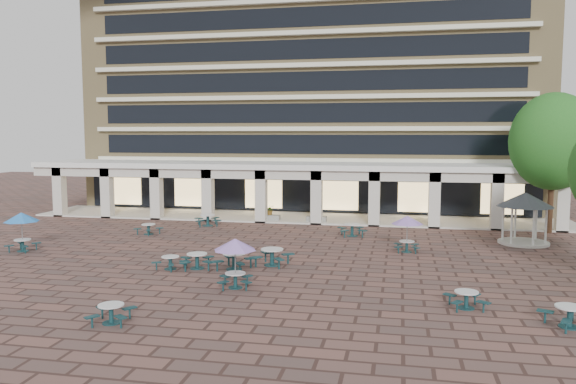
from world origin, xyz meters
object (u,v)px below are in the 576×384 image
at_px(planter_left, 270,215).
at_px(planter_right, 316,217).
at_px(picnic_table_2, 111,312).
at_px(gazebo, 525,206).
at_px(picnic_table_1, 197,259).

relative_size(planter_left, planter_right, 1.00).
distance_m(picnic_table_2, planter_right, 24.01).
relative_size(gazebo, planter_right, 2.23).
bearing_deg(picnic_table_1, gazebo, 10.52).
bearing_deg(planter_left, picnic_table_1, -90.42).
distance_m(picnic_table_1, gazebo, 19.99).
height_order(picnic_table_1, planter_right, planter_right).
bearing_deg(gazebo, planter_left, 162.22).
distance_m(picnic_table_2, gazebo, 25.22).
bearing_deg(planter_left, picnic_table_2, -90.49).
xyz_separation_m(picnic_table_1, gazebo, (17.24, 9.94, 1.89)).
relative_size(gazebo, planter_left, 2.23).
bearing_deg(picnic_table_1, picnic_table_2, -110.06).
xyz_separation_m(planter_left, planter_right, (3.57, 0.00, -0.05)).
bearing_deg(picnic_table_1, planter_left, 70.13).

